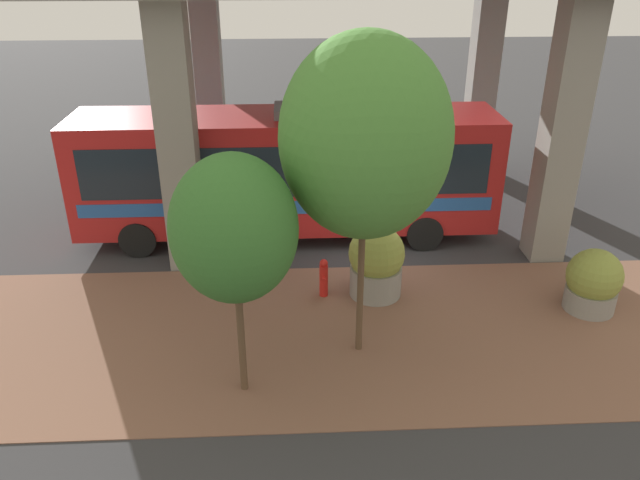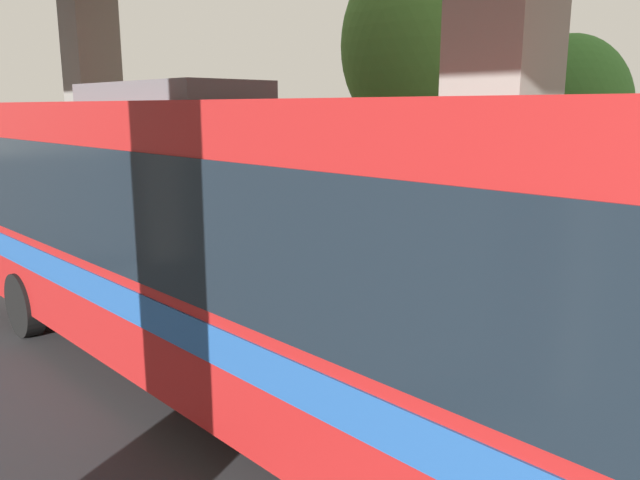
% 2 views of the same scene
% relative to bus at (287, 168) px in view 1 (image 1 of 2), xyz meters
% --- Properties ---
extents(ground_plane, '(80.00, 80.00, 0.00)m').
position_rel_bus_xyz_m(ground_plane, '(-2.12, -2.14, -2.05)').
color(ground_plane, '#38383A').
rests_on(ground_plane, ground).
extents(sidewalk_strip, '(6.00, 40.00, 0.02)m').
position_rel_bus_xyz_m(sidewalk_strip, '(-5.12, -2.14, -2.04)').
color(sidewalk_strip, '#845B47').
rests_on(sidewalk_strip, ground).
extents(bus, '(2.57, 11.56, 3.79)m').
position_rel_bus_xyz_m(bus, '(0.00, 0.00, 0.00)').
color(bus, '#B21E1E').
rests_on(bus, ground).
extents(fire_hydrant, '(0.43, 0.20, 1.00)m').
position_rel_bus_xyz_m(fire_hydrant, '(-3.50, -0.84, -1.54)').
color(fire_hydrant, red).
rests_on(fire_hydrant, ground).
extents(planter_front, '(1.25, 1.25, 1.52)m').
position_rel_bus_xyz_m(planter_front, '(-4.39, -6.99, -1.32)').
color(planter_front, gray).
rests_on(planter_front, ground).
extents(planter_middle, '(1.34, 1.34, 1.79)m').
position_rel_bus_xyz_m(planter_middle, '(-3.47, -2.10, -1.17)').
color(planter_middle, gray).
rests_on(planter_middle, ground).
extents(street_tree_near, '(3.14, 3.14, 6.51)m').
position_rel_bus_xyz_m(street_tree_near, '(-5.68, -1.46, 2.57)').
color(street_tree_near, brown).
rests_on(street_tree_near, ground).
extents(street_tree_far, '(2.21, 2.21, 4.74)m').
position_rel_bus_xyz_m(street_tree_far, '(-6.86, 0.87, 1.37)').
color(street_tree_far, brown).
rests_on(street_tree_far, ground).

